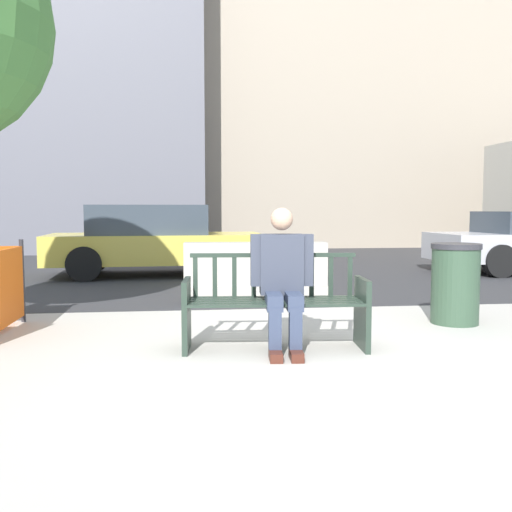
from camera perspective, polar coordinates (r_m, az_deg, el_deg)
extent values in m
plane|color=#B7B2A8|center=(4.87, 2.98, -10.79)|extent=(200.00, 200.00, 0.00)
cube|color=#333335|center=(13.41, -3.31, -0.89)|extent=(120.00, 12.00, 0.01)
cube|color=#28382D|center=(5.33, -6.97, -5.84)|extent=(0.09, 0.52, 0.66)
cube|color=#28382D|center=(5.45, 10.57, -5.64)|extent=(0.09, 0.52, 0.66)
cube|color=#28382D|center=(5.35, 1.91, -6.93)|extent=(0.06, 0.33, 0.45)
cube|color=#28382D|center=(5.08, 2.12, -4.97)|extent=(1.60, 0.18, 0.02)
cube|color=#28382D|center=(5.19, 2.01, -4.76)|extent=(1.60, 0.18, 0.02)
cube|color=#28382D|center=(5.31, 1.91, -4.56)|extent=(1.60, 0.18, 0.02)
cube|color=#28382D|center=(5.42, 1.82, -4.36)|extent=(1.60, 0.18, 0.02)
cube|color=#28382D|center=(5.53, 1.72, -4.18)|extent=(1.60, 0.18, 0.02)
cube|color=#28382D|center=(5.49, 1.73, 0.09)|extent=(1.60, 0.15, 0.04)
cube|color=#28382D|center=(5.51, -6.09, -2.12)|extent=(0.05, 0.03, 0.38)
cube|color=#28382D|center=(5.50, -4.13, -2.11)|extent=(0.05, 0.03, 0.38)
cube|color=#28382D|center=(5.50, -2.18, -2.11)|extent=(0.05, 0.03, 0.38)
cube|color=#28382D|center=(5.50, -0.23, -2.10)|extent=(0.05, 0.03, 0.38)
cube|color=#28382D|center=(5.52, 1.72, -2.09)|extent=(0.05, 0.03, 0.38)
cube|color=#28382D|center=(5.53, 3.66, -2.07)|extent=(0.05, 0.03, 0.38)
cube|color=#28382D|center=(5.56, 5.58, -2.06)|extent=(0.05, 0.03, 0.38)
cube|color=#28382D|center=(5.59, 7.49, -2.04)|extent=(0.05, 0.03, 0.38)
cube|color=#28382D|center=(5.62, 9.37, -2.02)|extent=(0.05, 0.03, 0.38)
cube|color=#28382D|center=(5.26, -7.02, -2.50)|extent=(0.08, 0.46, 0.03)
cube|color=#28382D|center=(5.39, 10.67, -2.38)|extent=(0.08, 0.46, 0.03)
cube|color=#383D4C|center=(5.34, 2.56, -0.80)|extent=(0.42, 0.27, 0.56)
sphere|color=tan|center=(5.29, 2.59, 3.71)|extent=(0.21, 0.21, 0.21)
cube|color=#333D56|center=(5.15, 1.77, -4.47)|extent=(0.17, 0.45, 0.14)
cube|color=#333D56|center=(5.17, 3.76, -4.45)|extent=(0.17, 0.45, 0.14)
cube|color=#333D56|center=(5.03, 1.91, -7.65)|extent=(0.12, 0.12, 0.45)
cube|color=#333D56|center=(5.05, 3.96, -7.61)|extent=(0.12, 0.12, 0.45)
cube|color=#4C2319|center=(5.00, 1.98, -9.92)|extent=(0.13, 0.27, 0.08)
cube|color=#4C2319|center=(5.02, 4.06, -9.87)|extent=(0.13, 0.27, 0.08)
cube|color=#383D4C|center=(5.29, -0.06, -0.41)|extent=(0.10, 0.13, 0.48)
cube|color=#383D4C|center=(5.33, 5.21, -0.39)|extent=(0.10, 0.13, 0.48)
cube|color=#ADA89E|center=(8.06, -0.04, -3.74)|extent=(2.03, 0.77, 0.24)
cube|color=#ADA89E|center=(8.01, -0.05, -0.77)|extent=(2.01, 0.39, 0.60)
cylinder|color=#2D2D33|center=(7.11, -22.33, -2.30)|extent=(0.05, 0.05, 0.96)
cube|color=#E05B14|center=(6.45, -23.97, -3.03)|extent=(0.03, 1.39, 0.80)
cube|color=#DBC64C|center=(11.50, -9.88, 0.80)|extent=(4.28, 2.04, 0.56)
cube|color=#38424C|center=(11.48, -10.76, 3.61)|extent=(2.34, 1.72, 0.57)
cylinder|color=black|center=(12.44, -3.88, 0.13)|extent=(0.65, 0.25, 0.64)
cylinder|color=black|center=(10.74, -2.93, -0.58)|extent=(0.65, 0.25, 0.64)
cylinder|color=black|center=(12.45, -15.85, -0.03)|extent=(0.65, 0.25, 0.64)
cylinder|color=black|center=(10.74, -16.81, -0.77)|extent=(0.65, 0.25, 0.64)
cylinder|color=black|center=(13.24, 19.53, 0.14)|extent=(0.65, 0.24, 0.64)
cylinder|color=black|center=(11.84, 23.18, -0.46)|extent=(0.65, 0.24, 0.64)
cylinder|color=black|center=(17.56, 23.81, 1.48)|extent=(0.90, 0.29, 0.90)
cylinder|color=#334C38|center=(6.88, 19.30, -2.87)|extent=(0.53, 0.53, 0.86)
cylinder|color=#2D2D33|center=(6.84, 19.40, 0.94)|extent=(0.56, 0.56, 0.06)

